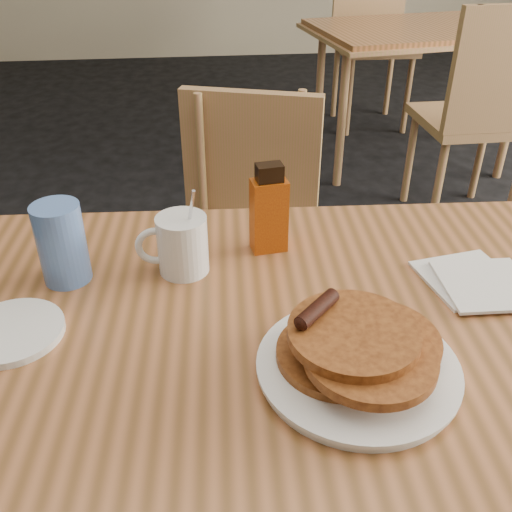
# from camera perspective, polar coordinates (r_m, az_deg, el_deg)

# --- Properties ---
(main_table) EXTENTS (1.22, 0.86, 0.75)m
(main_table) POSITION_cam_1_polar(r_m,az_deg,el_deg) (0.94, 3.17, -8.32)
(main_table) COLOR #A4633A
(main_table) RESTS_ON floor
(neighbor_table) EXTENTS (1.21, 0.91, 0.75)m
(neighbor_table) POSITION_cam_1_polar(r_m,az_deg,el_deg) (3.30, 16.03, 20.47)
(neighbor_table) COLOR #A4633A
(neighbor_table) RESTS_ON floor
(chair_main_far) EXTENTS (0.50, 0.51, 0.88)m
(chair_main_far) POSITION_cam_1_polar(r_m,az_deg,el_deg) (1.64, -0.15, 3.21)
(chair_main_far) COLOR #A6714E
(chair_main_far) RESTS_ON floor
(chair_neighbor_far) EXTENTS (0.48, 0.48, 1.04)m
(chair_neighbor_far) POSITION_cam_1_polar(r_m,az_deg,el_deg) (4.01, 11.52, 21.75)
(chair_neighbor_far) COLOR #A6714E
(chair_neighbor_far) RESTS_ON floor
(chair_neighbor_near) EXTENTS (0.45, 0.45, 0.98)m
(chair_neighbor_near) POSITION_cam_1_polar(r_m,az_deg,el_deg) (2.65, 22.02, 14.10)
(chair_neighbor_near) COLOR #A6714E
(chair_neighbor_near) RESTS_ON floor
(pancake_plate) EXTENTS (0.28, 0.28, 0.10)m
(pancake_plate) POSITION_cam_1_polar(r_m,az_deg,el_deg) (0.81, 10.18, -9.85)
(pancake_plate) COLOR white
(pancake_plate) RESTS_ON main_table
(coffee_mug) EXTENTS (0.13, 0.09, 0.17)m
(coffee_mug) POSITION_cam_1_polar(r_m,az_deg,el_deg) (1.01, -7.53, 1.23)
(coffee_mug) COLOR white
(coffee_mug) RESTS_ON main_table
(syrup_bottle) EXTENTS (0.07, 0.05, 0.17)m
(syrup_bottle) POSITION_cam_1_polar(r_m,az_deg,el_deg) (1.05, 1.30, 4.50)
(syrup_bottle) COLOR maroon
(syrup_bottle) RESTS_ON main_table
(napkin_stack) EXTENTS (0.18, 0.19, 0.01)m
(napkin_stack) POSITION_cam_1_polar(r_m,az_deg,el_deg) (1.06, 21.24, -2.41)
(napkin_stack) COLOR silver
(napkin_stack) RESTS_ON main_table
(blue_tumbler) EXTENTS (0.09, 0.09, 0.14)m
(blue_tumbler) POSITION_cam_1_polar(r_m,az_deg,el_deg) (1.02, -18.86, 1.20)
(blue_tumbler) COLOR #5177BF
(blue_tumbler) RESTS_ON main_table
(side_saucer) EXTENTS (0.17, 0.17, 0.01)m
(side_saucer) POSITION_cam_1_polar(r_m,az_deg,el_deg) (0.95, -23.25, -6.99)
(side_saucer) COLOR white
(side_saucer) RESTS_ON main_table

